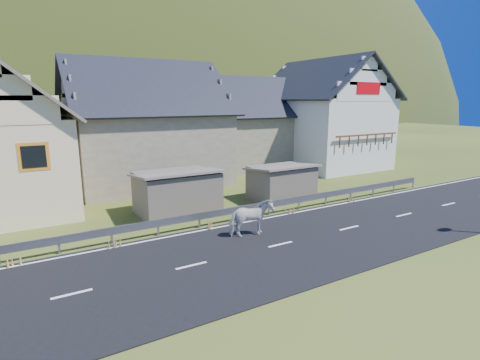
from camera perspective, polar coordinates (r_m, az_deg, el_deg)
ground at (r=15.87m, az=6.17°, el=-9.86°), size 160.00×160.00×0.00m
road at (r=15.87m, az=6.17°, el=-9.80°), size 60.00×7.00×0.04m
lane_markings at (r=15.86m, az=6.17°, el=-9.71°), size 60.00×6.60×0.01m
guardrail at (r=18.59m, az=-0.60°, el=-4.64°), size 28.10×0.09×0.75m
shed_left at (r=20.09m, az=-9.60°, el=-1.95°), size 4.30×3.30×2.40m
shed_right at (r=22.77m, az=6.31°, el=-0.44°), size 3.80×2.90×2.20m
house_stone_a at (r=27.91m, az=-14.31°, el=9.11°), size 10.80×9.80×8.90m
house_stone_b at (r=33.90m, az=1.34°, el=9.27°), size 9.80×8.80×8.10m
house_white at (r=35.13m, az=12.50°, el=10.44°), size 8.80×10.80×9.70m
mountain at (r=193.98m, az=-26.22°, el=3.20°), size 440.00×280.00×260.00m
horse at (r=16.45m, az=1.68°, el=-5.84°), size 1.12×2.02×1.63m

